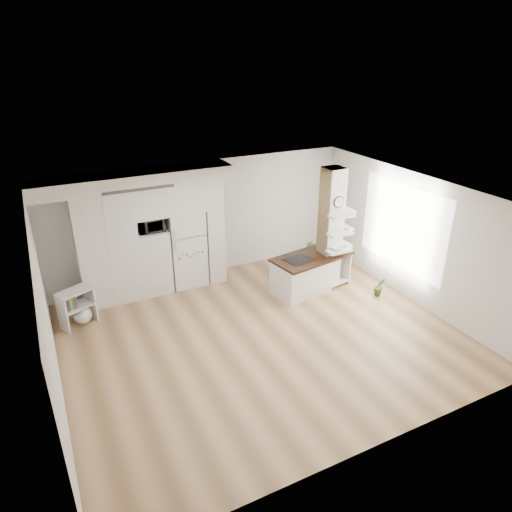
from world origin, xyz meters
The scene contains 14 objects.
floor centered at (0.00, 0.00, 0.00)m, with size 7.00×6.00×0.01m, color tan.
room centered at (0.00, 0.00, 1.86)m, with size 7.04×6.04×2.72m.
cabinet_wall centered at (-1.45, 2.67, 1.51)m, with size 4.00×0.71×2.70m.
refrigerator centered at (-0.53, 2.68, 0.88)m, with size 0.78×0.69×1.75m.
column centered at (2.38, 1.13, 1.35)m, with size 0.69×0.90×2.70m.
window centered at (3.48, 0.30, 1.50)m, with size 2.40×2.40×0.00m, color white.
pendant_light centered at (1.70, 0.15, 2.12)m, with size 0.12×0.12×0.10m, color white.
kitchen_island centered at (1.66, 1.16, 0.43)m, with size 1.90×1.13×1.38m.
bookshelf centered at (-2.97, 1.96, 0.33)m, with size 0.73×0.60×0.75m.
floor_plant_a centered at (3.00, 0.24, 0.22)m, with size 0.24×0.19×0.43m, color #3B6428.
floor_plant_b centered at (2.67, 2.50, 0.23)m, with size 0.26×0.26×0.46m, color #3B6428.
microwave centered at (-1.27, 2.62, 1.57)m, with size 0.54×0.37×0.30m, color #2D2D2D.
shelf_plant centered at (2.63, 1.30, 1.52)m, with size 0.27×0.23×0.30m, color #3B6428.
decor_bowl centered at (2.30, 0.90, 1.00)m, with size 0.22×0.22×0.05m, color white.
Camera 1 is at (-3.29, -6.35, 4.94)m, focal length 32.00 mm.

